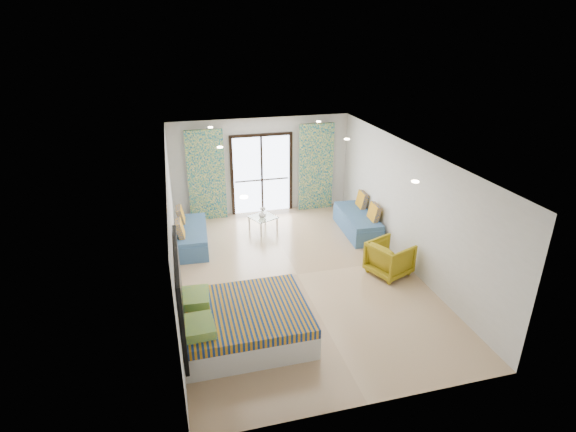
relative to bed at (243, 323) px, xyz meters
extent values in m
cube|color=black|center=(1.48, 5.53, 1.93)|extent=(1.76, 0.08, 0.08)
cube|color=black|center=(0.64, 5.53, 0.79)|extent=(0.08, 0.08, 2.20)
cube|color=black|center=(2.32, 5.53, 0.79)|extent=(0.08, 0.08, 2.20)
cube|color=black|center=(1.48, 5.53, 0.79)|extent=(0.05, 0.06, 2.20)
cube|color=#595451|center=(1.48, 5.55, 0.64)|extent=(1.52, 0.03, 0.04)
cube|color=silver|center=(-0.07, 5.39, 0.94)|extent=(1.00, 0.10, 2.50)
cube|color=silver|center=(3.03, 5.39, 0.94)|extent=(1.00, 0.10, 2.50)
cylinder|color=#FFE0B2|center=(0.08, -0.18, 2.36)|extent=(0.12, 0.12, 0.02)
cylinder|color=#FFE0B2|center=(2.88, -0.18, 2.36)|extent=(0.12, 0.12, 0.02)
cylinder|color=#FFE0B2|center=(0.08, 2.82, 2.36)|extent=(0.12, 0.12, 0.02)
cylinder|color=#FFE0B2|center=(2.88, 2.82, 2.36)|extent=(0.12, 0.12, 0.02)
cylinder|color=#FFE0B2|center=(0.08, 4.82, 2.36)|extent=(0.12, 0.12, 0.02)
cylinder|color=#FFE0B2|center=(2.88, 4.82, 2.36)|extent=(0.12, 0.12, 0.02)
cube|color=black|center=(-0.98, 0.00, 0.74)|extent=(0.06, 2.10, 1.50)
cube|color=silver|center=(-0.99, 1.25, 0.74)|extent=(0.02, 0.10, 0.10)
cube|color=silver|center=(0.03, 0.00, -0.10)|extent=(2.18, 1.74, 0.44)
cube|color=navy|center=(0.03, 0.00, 0.20)|extent=(2.16, 1.78, 0.16)
cube|color=teal|center=(-0.76, -0.41, 0.36)|extent=(0.52, 0.62, 0.15)
cube|color=teal|center=(-0.76, 0.41, 0.36)|extent=(0.53, 0.63, 0.15)
cube|color=#3A5F8B|center=(-0.62, 3.76, -0.11)|extent=(0.79, 1.84, 0.40)
cube|color=#3A5F8B|center=(-0.62, 3.76, 0.14)|extent=(0.78, 1.80, 0.10)
cube|color=navy|center=(-0.89, 3.35, 0.37)|extent=(0.22, 0.46, 0.42)
cube|color=navy|center=(-0.85, 4.20, 0.37)|extent=(0.22, 0.46, 0.42)
cube|color=#3A5F8B|center=(3.58, 3.53, -0.11)|extent=(0.83, 1.92, 0.42)
cube|color=#3A5F8B|center=(3.58, 3.53, 0.16)|extent=(0.82, 1.88, 0.10)
cube|color=navy|center=(3.82, 3.07, 0.40)|extent=(0.23, 0.48, 0.43)
cube|color=navy|center=(3.86, 3.95, 0.40)|extent=(0.23, 0.48, 0.43)
cylinder|color=silver|center=(1.10, 3.87, -0.12)|extent=(0.06, 0.06, 0.39)
cylinder|color=silver|center=(1.57, 4.09, -0.12)|extent=(0.06, 0.06, 0.39)
cylinder|color=silver|center=(0.88, 4.34, -0.12)|extent=(0.06, 0.06, 0.39)
cylinder|color=silver|center=(1.35, 4.56, -0.12)|extent=(0.06, 0.06, 0.39)
cube|color=#8CA59E|center=(1.22, 4.21, 0.07)|extent=(0.79, 0.79, 0.02)
sphere|color=white|center=(1.27, 4.23, 0.28)|extent=(0.07, 0.07, 0.07)
sphere|color=white|center=(1.20, 4.26, 0.30)|extent=(0.07, 0.07, 0.07)
sphere|color=white|center=(1.18, 4.19, 0.32)|extent=(0.07, 0.07, 0.07)
sphere|color=white|center=(1.24, 4.17, 0.34)|extent=(0.07, 0.07, 0.07)
imported|color=white|center=(1.19, 4.17, 0.18)|extent=(0.22, 0.22, 0.19)
imported|color=#9D8714|center=(3.42, 1.37, 0.09)|extent=(0.99, 1.02, 0.82)
camera|label=1|loc=(-0.85, -6.32, 4.70)|focal=28.00mm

